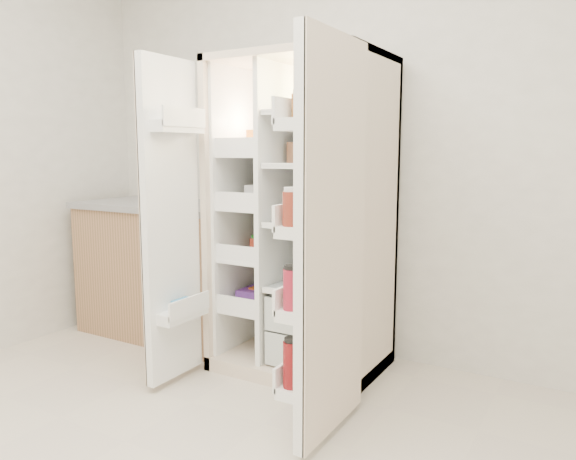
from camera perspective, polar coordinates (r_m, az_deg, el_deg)
The scene contains 5 objects.
wall_back at distance 3.40m, azimuth 7.65°, elevation 9.42°, with size 4.00×0.02×2.70m, color silver.
refrigerator at distance 3.21m, azimuth 2.17°, elevation -1.30°, with size 0.92×0.70×1.80m.
freezer_door at distance 2.99m, azimuth -12.11°, elevation 0.68°, with size 0.15×0.40×1.72m.
fridge_door at distance 2.37m, azimuth 4.15°, elevation -1.54°, with size 0.17×0.58×1.72m.
kitchen_counter at distance 3.90m, azimuth -12.14°, elevation -3.95°, with size 1.28×0.68×0.93m.
Camera 1 is at (1.32, -1.14, 1.28)m, focal length 34.00 mm.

